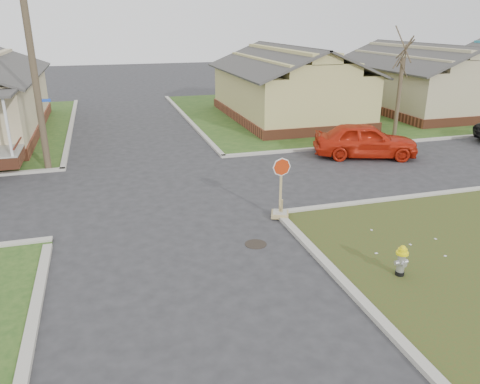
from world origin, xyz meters
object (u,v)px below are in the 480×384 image
object	(u,v)px
fire_hydrant	(402,259)
utility_pole	(32,59)
stop_sign	(280,204)
red_sedan	(365,140)

from	to	relation	value
fire_hydrant	utility_pole	bearing A→B (deg)	129.38
utility_pole	stop_sign	bearing A→B (deg)	-44.97
stop_sign	red_sedan	xyz separation A→B (m)	(6.48, 5.68, 0.33)
utility_pole	fire_hydrant	distance (m)	15.90
red_sedan	stop_sign	bearing A→B (deg)	150.45
fire_hydrant	stop_sign	world-z (taller)	stop_sign
fire_hydrant	red_sedan	size ratio (longest dim) A/B	0.17
utility_pole	stop_sign	world-z (taller)	utility_pole
stop_sign	red_sedan	size ratio (longest dim) A/B	0.42
stop_sign	red_sedan	bearing A→B (deg)	63.63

